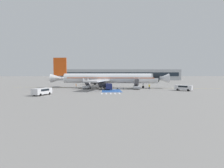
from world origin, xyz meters
name	(u,v)px	position (x,y,z in m)	size (l,w,h in m)	color
ground_plane	(111,88)	(0.00, 0.00, 0.00)	(600.00, 600.00, 0.00)	gray
apron_leadline_yellow	(110,88)	(-0.13, -0.32, 0.00)	(0.20, 79.08, 0.01)	gold
apron_stand_patch_blue	(112,91)	(-0.13, -11.56, 0.00)	(6.00, 9.73, 0.01)	#2856A8
apron_walkway_bar_0	(102,93)	(-3.13, -18.89, 0.00)	(0.44, 3.60, 0.01)	silver
apron_walkway_bar_1	(106,93)	(-1.93, -18.89, 0.00)	(0.44, 3.60, 0.01)	silver
apron_walkway_bar_2	(111,93)	(-0.73, -18.89, 0.00)	(0.44, 3.60, 0.01)	silver
apron_walkway_bar_3	(115,93)	(0.47, -18.89, 0.00)	(0.44, 3.60, 0.01)	silver
apron_walkway_bar_4	(119,93)	(1.67, -18.89, 0.00)	(0.44, 3.60, 0.01)	silver
airliner	(108,78)	(-0.80, -0.23, 3.62)	(44.62, 31.74, 11.49)	silver
boarding_stairs_forward	(137,86)	(8.81, -6.00, 1.01)	(2.85, 5.45, 4.20)	#ADB2BA
boarding_stairs_aft	(87,86)	(-8.56, -3.55, 0.97)	(2.85, 5.45, 3.85)	#ADB2BA
fuel_tanker	(93,81)	(-7.54, 19.11, 1.63)	(8.68, 3.27, 3.25)	#38383D
service_van_0	(108,86)	(-1.10, -7.67, 1.25)	(2.52, 4.49, 2.07)	#1E234C
service_van_1	(183,87)	(22.55, -12.33, 1.08)	(5.05, 4.60, 1.77)	silver
service_van_2	(42,91)	(-18.04, -21.83, 1.08)	(3.94, 5.56, 1.75)	silver
baggage_cart	(120,88)	(3.24, -5.30, 0.26)	(2.68, 1.65, 0.87)	gray
ground_crew_0	(76,86)	(-12.54, -2.72, 1.06)	(0.29, 0.46, 1.82)	#2D2D33
ground_crew_1	(112,86)	(0.33, -3.78, 0.94)	(0.31, 0.47, 1.64)	black
ground_crew_2	(149,86)	(13.05, -6.95, 1.07)	(0.44, 0.25, 1.84)	#191E38
ground_crew_3	(101,86)	(-3.57, -5.01, 0.93)	(0.37, 0.48, 1.62)	black
terminal_building	(120,75)	(11.15, 77.96, 4.38)	(97.95, 12.10, 8.75)	#9EA3A8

